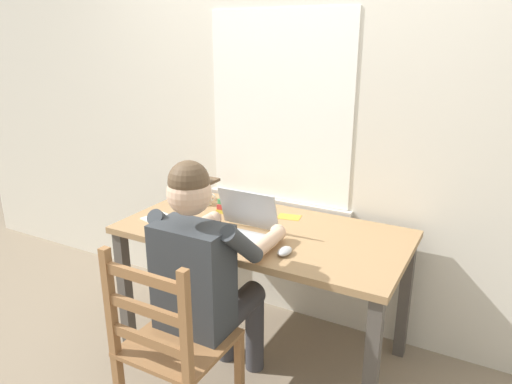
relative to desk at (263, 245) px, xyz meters
The scene contains 12 objects.
ground_plane 0.66m from the desk, ahead, with size 8.00×8.00×0.00m, color gray.
back_wall 0.79m from the desk, 90.25° to the left, with size 6.00×0.08×2.60m.
desk is the anchor object (origin of this frame).
seated_person 0.46m from the desk, 96.26° to the right, with size 0.50×0.60×1.25m.
wooden_chair 0.77m from the desk, 93.90° to the right, with size 0.42×0.42×0.95m.
laptop 0.21m from the desk, 111.57° to the right, with size 0.33×0.30×0.23m.
computer_mouse 0.34m from the desk, 43.95° to the right, with size 0.06×0.10×0.03m, color #ADAFB2.
coffee_mug_white 0.54m from the desk, 160.11° to the left, with size 0.12×0.08×0.10m.
coffee_mug_dark 0.66m from the desk, 159.17° to the left, with size 0.12×0.08×0.10m.
book_stack_main 0.33m from the desk, 148.97° to the left, with size 0.21×0.17×0.08m.
paper_pile_near_laptop 0.58m from the desk, 163.37° to the right, with size 0.23×0.15×0.01m, color silver.
landscape_photo_print 0.25m from the desk, 77.60° to the left, with size 0.13×0.09×0.00m, color gold.
Camera 1 is at (1.08, -2.06, 1.73)m, focal length 33.11 mm.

